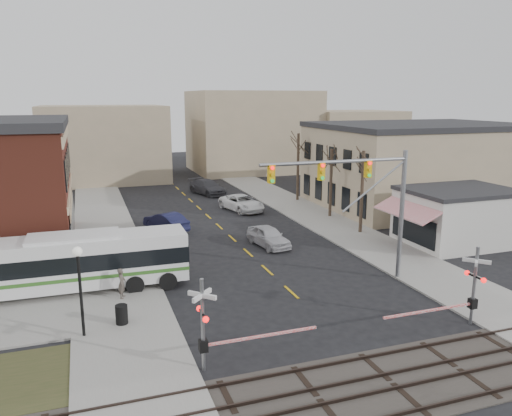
% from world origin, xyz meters
% --- Properties ---
extents(ground, '(160.00, 160.00, 0.00)m').
position_xyz_m(ground, '(0.00, 0.00, 0.00)').
color(ground, black).
rests_on(ground, ground).
extents(sidewalk_west, '(5.00, 60.00, 0.12)m').
position_xyz_m(sidewalk_west, '(-9.50, 20.00, 0.06)').
color(sidewalk_west, gray).
rests_on(sidewalk_west, ground).
extents(sidewalk_east, '(5.00, 60.00, 0.12)m').
position_xyz_m(sidewalk_east, '(9.50, 20.00, 0.06)').
color(sidewalk_east, gray).
rests_on(sidewalk_east, ground).
extents(ballast_strip, '(160.00, 5.00, 0.06)m').
position_xyz_m(ballast_strip, '(0.00, -8.00, 0.03)').
color(ballast_strip, '#332D28').
rests_on(ballast_strip, ground).
extents(rail_tracks, '(160.00, 3.91, 0.14)m').
position_xyz_m(rail_tracks, '(0.00, -8.00, 0.12)').
color(rail_tracks, '#2D231E').
rests_on(rail_tracks, ground).
extents(tan_building, '(20.30, 15.30, 8.50)m').
position_xyz_m(tan_building, '(22.00, 20.00, 4.26)').
color(tan_building, gray).
rests_on(tan_building, ground).
extents(awning_shop, '(9.74, 6.20, 4.30)m').
position_xyz_m(awning_shop, '(15.97, 7.00, 2.16)').
color(awning_shop, beige).
rests_on(awning_shop, ground).
extents(tree_east_a, '(0.28, 0.28, 6.75)m').
position_xyz_m(tree_east_a, '(10.50, 12.00, 3.50)').
color(tree_east_a, '#382B21').
rests_on(tree_east_a, sidewalk_east).
extents(tree_east_b, '(0.28, 0.28, 6.30)m').
position_xyz_m(tree_east_b, '(10.80, 18.00, 3.27)').
color(tree_east_b, '#382B21').
rests_on(tree_east_b, sidewalk_east).
extents(tree_east_c, '(0.28, 0.28, 7.20)m').
position_xyz_m(tree_east_c, '(11.00, 26.00, 3.72)').
color(tree_east_c, '#382B21').
rests_on(tree_east_c, sidewalk_east).
extents(transit_bus, '(12.68, 3.00, 3.25)m').
position_xyz_m(transit_bus, '(-11.69, 6.20, 1.84)').
color(transit_bus, silver).
rests_on(transit_bus, ground).
extents(traffic_signal_mast, '(9.33, 0.30, 8.00)m').
position_xyz_m(traffic_signal_mast, '(4.56, 1.94, 5.70)').
color(traffic_signal_mast, gray).
rests_on(traffic_signal_mast, ground).
extents(rr_crossing_west, '(5.60, 1.36, 4.00)m').
position_xyz_m(rr_crossing_west, '(-6.34, -4.59, 1.97)').
color(rr_crossing_west, gray).
rests_on(rr_crossing_west, ground).
extents(rr_crossing_east, '(5.60, 1.36, 4.00)m').
position_xyz_m(rr_crossing_east, '(6.37, -4.77, 1.97)').
color(rr_crossing_east, gray).
rests_on(rr_crossing_east, ground).
extents(street_lamp, '(0.44, 0.44, 4.34)m').
position_xyz_m(street_lamp, '(-11.41, 0.05, 3.22)').
color(street_lamp, black).
rests_on(street_lamp, sidewalk_west).
extents(trash_bin, '(0.60, 0.60, 0.96)m').
position_xyz_m(trash_bin, '(-9.62, 0.77, 0.60)').
color(trash_bin, black).
rests_on(trash_bin, sidewalk_west).
extents(car_a, '(2.47, 4.72, 1.53)m').
position_xyz_m(car_a, '(1.99, 11.07, 0.77)').
color(car_a, '#B4B3B8').
rests_on(car_a, ground).
extents(car_b, '(3.48, 5.02, 1.57)m').
position_xyz_m(car_b, '(-4.60, 18.18, 0.78)').
color(car_b, '#151736').
rests_on(car_b, ground).
extents(car_c, '(3.88, 6.03, 1.55)m').
position_xyz_m(car_c, '(3.79, 23.38, 0.77)').
color(car_c, white).
rests_on(car_c, ground).
extents(car_d, '(3.97, 6.20, 1.67)m').
position_xyz_m(car_d, '(2.65, 32.99, 0.84)').
color(car_d, '#414146').
rests_on(car_d, ground).
extents(pedestrian_near, '(0.58, 0.72, 1.71)m').
position_xyz_m(pedestrian_near, '(-9.33, 4.12, 0.98)').
color(pedestrian_near, '#4F463F').
rests_on(pedestrian_near, sidewalk_west).
extents(pedestrian_far, '(1.15, 1.10, 1.86)m').
position_xyz_m(pedestrian_far, '(-11.43, 7.21, 1.05)').
color(pedestrian_far, '#303A54').
rests_on(pedestrian_far, sidewalk_west).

